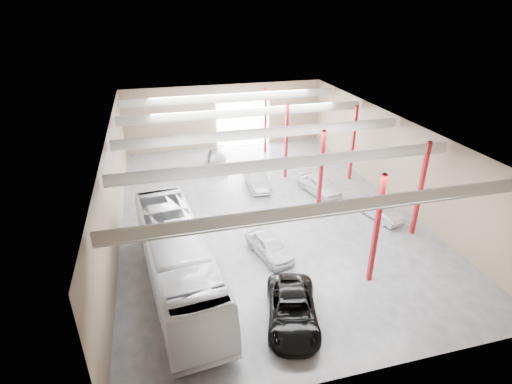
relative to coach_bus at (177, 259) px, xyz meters
name	(u,v)px	position (x,y,z in m)	size (l,w,h in m)	color
depot_shell	(264,150)	(7.51, 8.08, 3.08)	(22.12, 32.12, 7.06)	#47474C
coach_bus	(177,259)	(0.00, 0.00, 0.00)	(3.19, 13.61, 3.79)	white
black_sedan	(292,310)	(5.48, -4.51, -1.12)	(2.57, 5.57, 1.55)	black
car_row_a	(269,246)	(6.04, 1.60, -1.17)	(1.72, 4.27, 1.46)	silver
car_row_b	(257,179)	(7.96, 12.10, -1.12)	(1.64, 4.70, 1.55)	#BCBCC1
car_row_c	(217,159)	(5.37, 17.96, -1.20)	(1.94, 4.76, 1.38)	gray
car_right_near	(379,210)	(15.67, 4.26, -1.23)	(1.41, 4.03, 1.33)	#B0B1B5
car_right_far	(319,185)	(12.87, 9.46, -1.10)	(1.89, 4.69, 1.60)	silver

